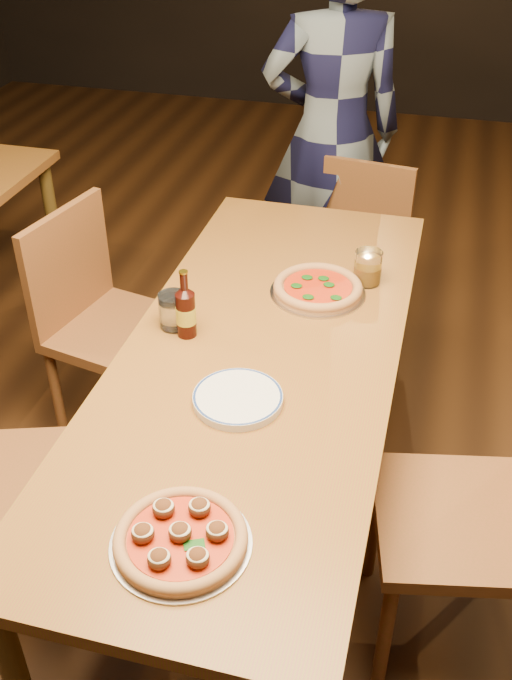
% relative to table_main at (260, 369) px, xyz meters
% --- Properties ---
extents(ground, '(9.00, 9.00, 0.00)m').
position_rel_table_main_xyz_m(ground, '(0.00, 0.00, -0.68)').
color(ground, black).
extents(table_main, '(0.80, 2.00, 0.75)m').
position_rel_table_main_xyz_m(table_main, '(0.00, 0.00, 0.00)').
color(table_main, brown).
rests_on(table_main, ground).
extents(chair_main_nw, '(0.54, 0.54, 0.91)m').
position_rel_table_main_xyz_m(chair_main_nw, '(-0.67, -0.42, -0.22)').
color(chair_main_nw, brown).
rests_on(chair_main_nw, ground).
extents(chair_main_sw, '(0.53, 0.53, 0.95)m').
position_rel_table_main_xyz_m(chair_main_sw, '(-0.62, 0.36, -0.20)').
color(chair_main_sw, brown).
rests_on(chair_main_sw, ground).
extents(chair_main_e, '(0.54, 0.54, 0.98)m').
position_rel_table_main_xyz_m(chair_main_e, '(0.63, -0.26, -0.19)').
color(chair_main_e, brown).
rests_on(chair_main_e, ground).
extents(chair_end, '(0.46, 0.46, 0.86)m').
position_rel_table_main_xyz_m(chair_end, '(0.11, 1.14, -0.25)').
color(chair_end, brown).
rests_on(chair_end, ground).
extents(pizza_meatball, '(0.31, 0.31, 0.06)m').
position_rel_table_main_xyz_m(pizza_meatball, '(0.01, -0.74, 0.09)').
color(pizza_meatball, '#B7B7BF').
rests_on(pizza_meatball, table_main).
extents(pizza_margherita, '(0.31, 0.31, 0.04)m').
position_rel_table_main_xyz_m(pizza_margherita, '(0.10, 0.35, 0.09)').
color(pizza_margherita, '#B7B7BF').
rests_on(pizza_margherita, table_main).
extents(plate_stack, '(0.24, 0.24, 0.02)m').
position_rel_table_main_xyz_m(plate_stack, '(0.00, -0.25, 0.08)').
color(plate_stack, white).
rests_on(plate_stack, table_main).
extents(beer_bottle, '(0.06, 0.06, 0.21)m').
position_rel_table_main_xyz_m(beer_bottle, '(-0.23, 0.02, 0.15)').
color(beer_bottle, black).
rests_on(beer_bottle, table_main).
extents(water_glass, '(0.09, 0.09, 0.11)m').
position_rel_table_main_xyz_m(water_glass, '(-0.29, 0.06, 0.13)').
color(water_glass, white).
rests_on(water_glass, table_main).
extents(amber_glass, '(0.09, 0.09, 0.11)m').
position_rel_table_main_xyz_m(amber_glass, '(0.25, 0.47, 0.13)').
color(amber_glass, '#8D5B10').
rests_on(amber_glass, table_main).
extents(diner, '(0.73, 0.60, 1.74)m').
position_rel_table_main_xyz_m(diner, '(-0.06, 1.50, 0.19)').
color(diner, black).
rests_on(diner, ground).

